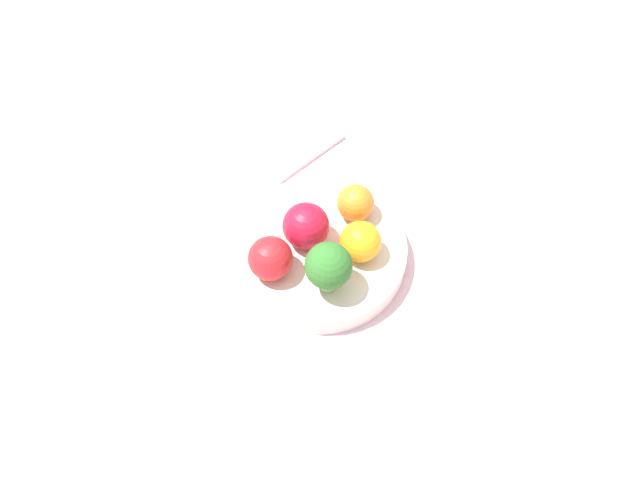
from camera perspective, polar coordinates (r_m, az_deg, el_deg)
name	(u,v)px	position (r m, az deg, el deg)	size (l,w,h in m)	color
ground_plane	(320,268)	(0.75, 0.00, -2.58)	(6.00, 6.00, 0.00)	gray
table_surface	(320,264)	(0.74, 0.00, -2.16)	(1.20, 1.20, 0.02)	silver
bowl	(320,252)	(0.72, 0.00, -1.11)	(0.20, 0.20, 0.03)	silver
broccoli	(328,267)	(0.65, 0.78, -2.45)	(0.05, 0.05, 0.07)	#8CB76B
apple_red	(270,258)	(0.67, -4.56, -1.69)	(0.05, 0.05, 0.05)	red
apple_green	(306,226)	(0.69, -1.30, 1.31)	(0.05, 0.05, 0.05)	#B7142D
orange_front	(355,203)	(0.72, 3.26, 3.41)	(0.04, 0.04, 0.04)	orange
orange_back	(360,242)	(0.68, 3.71, -0.14)	(0.05, 0.05, 0.05)	orange
napkin	(284,136)	(0.86, -3.32, 9.45)	(0.16, 0.16, 0.01)	beige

